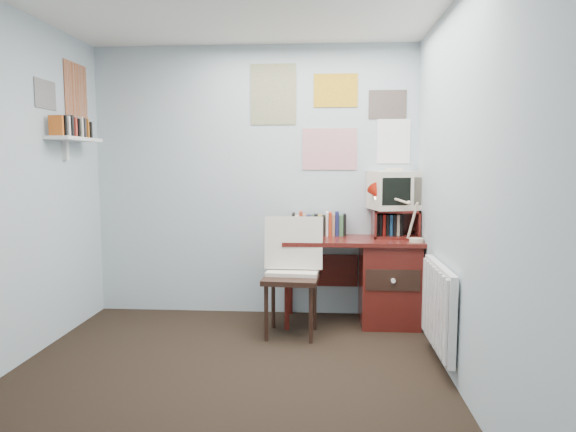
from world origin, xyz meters
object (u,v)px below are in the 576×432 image
desk_chair (291,279)px  tv_riser (395,223)px  desk (382,278)px  wall_shelf (75,139)px  crt_tv (394,189)px  radiator (439,307)px  desk_lamp (417,216)px

desk_chair → tv_riser: 1.11m
desk → wall_shelf: size_ratio=1.94×
desk_chair → wall_shelf: wall_shelf is taller
tv_riser → crt_tv: bearing=132.6°
desk → radiator: bearing=-72.8°
desk_chair → crt_tv: bearing=33.9°
tv_riser → radiator: 1.15m
desk_chair → crt_tv: crt_tv is taller
desk → desk_chair: desk_chair is taller
desk → crt_tv: (0.10, 0.13, 0.79)m
desk → crt_tv: 0.81m
desk → desk_chair: bearing=-154.5°
radiator → desk: bearing=107.2°
wall_shelf → crt_tv: bearing=10.8°
desk_lamp → radiator: bearing=-82.4°
tv_riser → crt_tv: size_ratio=1.02×
wall_shelf → tv_riser: bearing=10.3°
desk_lamp → crt_tv: 0.40m
wall_shelf → radiator: bearing=-10.9°
desk → crt_tv: bearing=52.5°
desk_lamp → radiator: size_ratio=0.55×
desk → tv_riser: tv_riser is taller
crt_tv → radiator: (0.19, -1.06, -0.78)m
desk_chair → desk_lamp: bearing=15.6°
desk → radiator: desk is taller
tv_riser → wall_shelf: (-2.69, -0.49, 0.74)m
radiator → desk_chair: bearing=152.7°
radiator → desk_lamp: bearing=92.2°
desk_chair → tv_riser: size_ratio=2.38×
desk_chair → tv_riser: tv_riser is taller
tv_riser → wall_shelf: size_ratio=0.65×
crt_tv → desk_lamp: bearing=-75.9°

